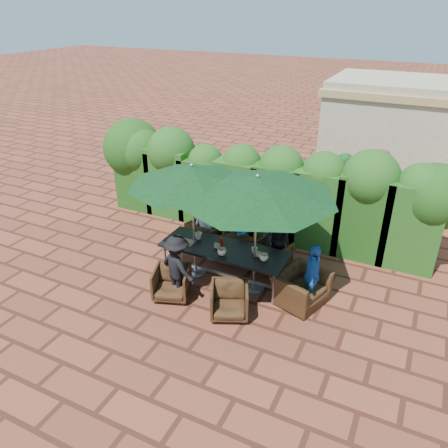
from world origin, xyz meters
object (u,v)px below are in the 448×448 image
at_px(chair_far_right, 272,254).
at_px(chair_near_left, 172,281).
at_px(dining_table, 224,251).
at_px(umbrella_left, 192,176).
at_px(chair_far_mid, 240,241).
at_px(chair_end_right, 301,283).
at_px(umbrella_right, 257,187).
at_px(chair_far_left, 208,234).
at_px(chair_near_right, 229,299).

xyz_separation_m(chair_far_right, chair_near_left, (-1.39, -1.81, -0.01)).
height_order(dining_table, chair_near_left, dining_table).
height_order(umbrella_left, chair_near_left, umbrella_left).
relative_size(chair_far_mid, chair_end_right, 0.78).
bearing_deg(umbrella_right, dining_table, 177.90).
relative_size(umbrella_right, chair_near_left, 4.31).
distance_m(umbrella_left, chair_far_right, 2.49).
distance_m(chair_far_left, chair_end_right, 2.72).
height_order(chair_far_left, chair_far_mid, chair_far_left).
xyz_separation_m(chair_near_right, chair_end_right, (1.05, 0.97, 0.07)).
height_order(umbrella_left, chair_near_right, umbrella_left).
height_order(chair_far_left, chair_near_left, chair_far_left).
distance_m(chair_far_left, chair_far_right, 1.63).
bearing_deg(umbrella_left, dining_table, 4.30).
distance_m(chair_far_left, chair_near_right, 2.45).
bearing_deg(chair_far_right, dining_table, 64.61).
distance_m(chair_far_mid, chair_near_left, 2.07).
distance_m(umbrella_right, chair_far_mid, 2.26).
xyz_separation_m(chair_far_left, chair_far_mid, (0.79, 0.06, -0.01)).
height_order(umbrella_left, chair_far_left, umbrella_left).
relative_size(chair_far_right, chair_end_right, 0.73).
xyz_separation_m(umbrella_left, chair_far_right, (1.39, 0.89, -1.86)).
distance_m(umbrella_right, chair_near_right, 2.10).
distance_m(umbrella_left, chair_far_left, 2.10).
height_order(chair_far_mid, chair_near_right, chair_far_mid).
height_order(chair_far_left, chair_far_right, chair_far_left).
bearing_deg(chair_near_right, umbrella_left, 118.75).
distance_m(dining_table, chair_near_left, 1.21).
bearing_deg(chair_far_left, chair_far_right, -166.20).
height_order(chair_far_right, chair_near_left, chair_far_right).
height_order(chair_near_left, chair_end_right, chair_end_right).
relative_size(chair_far_mid, chair_far_right, 1.06).
xyz_separation_m(chair_far_left, chair_near_right, (1.48, -1.95, -0.04)).
bearing_deg(umbrella_right, umbrella_left, -178.94).
xyz_separation_m(chair_far_left, chair_end_right, (2.53, -0.99, 0.03)).
height_order(umbrella_right, chair_far_right, umbrella_right).
relative_size(chair_far_left, chair_near_right, 1.12).
xyz_separation_m(umbrella_right, chair_near_right, (-0.09, -0.96, -1.87)).
bearing_deg(chair_end_right, chair_near_right, 150.61).
relative_size(umbrella_left, chair_far_mid, 3.32).
bearing_deg(chair_far_mid, chair_near_left, 60.42).
distance_m(umbrella_right, chair_end_right, 2.04).
relative_size(chair_near_right, chair_end_right, 0.72).
xyz_separation_m(dining_table, chair_far_mid, (-0.10, 1.02, -0.30)).
xyz_separation_m(chair_far_mid, chair_far_right, (0.83, -0.18, -0.02)).
xyz_separation_m(umbrella_right, chair_end_right, (0.96, 0.00, -1.79)).
bearing_deg(chair_far_left, umbrella_right, 165.92).
height_order(umbrella_left, chair_end_right, umbrella_left).
height_order(dining_table, chair_far_left, chair_far_left).
xyz_separation_m(chair_far_mid, chair_near_left, (-0.56, -1.99, -0.03)).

